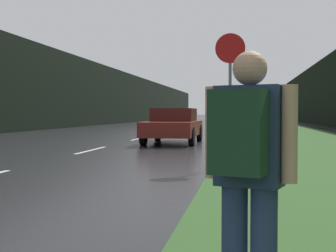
% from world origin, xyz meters
% --- Properties ---
extents(grass_verge, '(6.00, 240.00, 0.02)m').
position_xyz_m(grass_verge, '(7.28, 40.00, 0.01)').
color(grass_verge, '#2D5123').
rests_on(grass_verge, ground_plane).
extents(lane_stripe_c, '(0.12, 3.00, 0.01)m').
position_xyz_m(lane_stripe_c, '(0.00, 15.89, 0.00)').
color(lane_stripe_c, silver).
rests_on(lane_stripe_c, ground_plane).
extents(lane_stripe_d, '(0.12, 3.00, 0.01)m').
position_xyz_m(lane_stripe_d, '(0.00, 22.89, 0.00)').
color(lane_stripe_d, silver).
rests_on(lane_stripe_d, ground_plane).
extents(lane_stripe_e, '(0.12, 3.00, 0.01)m').
position_xyz_m(lane_stripe_e, '(0.00, 29.89, 0.00)').
color(lane_stripe_e, silver).
rests_on(lane_stripe_e, ground_plane).
extents(lane_stripe_f, '(0.12, 3.00, 0.01)m').
position_xyz_m(lane_stripe_f, '(0.00, 36.89, 0.00)').
color(lane_stripe_f, silver).
rests_on(lane_stripe_f, ground_plane).
extents(treeline_far_side, '(2.00, 140.00, 6.14)m').
position_xyz_m(treeline_far_side, '(-10.28, 50.00, 3.07)').
color(treeline_far_side, black).
rests_on(treeline_far_side, ground_plane).
extents(treeline_near_side, '(2.00, 140.00, 6.42)m').
position_xyz_m(treeline_near_side, '(13.28, 50.00, 3.21)').
color(treeline_near_side, black).
rests_on(treeline_near_side, ground_plane).
extents(stop_sign, '(0.69, 0.07, 3.06)m').
position_xyz_m(stop_sign, '(4.66, 11.94, 1.87)').
color(stop_sign, slate).
rests_on(stop_sign, ground_plane).
extents(hitchhiker_with_backpack, '(0.53, 0.48, 1.60)m').
position_xyz_m(hitchhiker_with_backpack, '(5.01, 3.85, 0.92)').
color(hitchhiker_with_backpack, navy).
rests_on(hitchhiker_with_backpack, ground_plane).
extents(car_passing_near, '(2.04, 4.73, 1.41)m').
position_xyz_m(car_passing_near, '(2.14, 19.85, 0.73)').
color(car_passing_near, maroon).
rests_on(car_passing_near, ground_plane).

